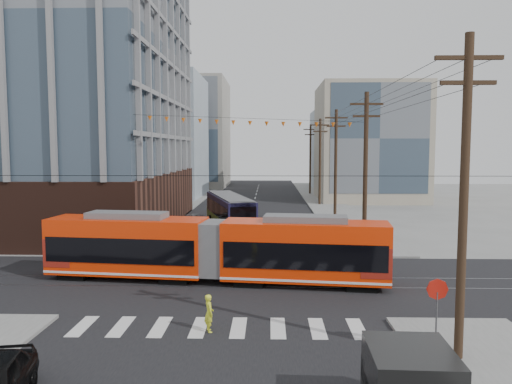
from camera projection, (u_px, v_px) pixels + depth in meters
ground at (225, 305)px, 23.24m from camera, size 160.00×160.00×0.00m
office_building at (6, 71)px, 45.46m from camera, size 30.00×25.00×28.60m
bg_bldg_nw_near at (142, 137)px, 74.67m from camera, size 18.00×16.00×18.00m
bg_bldg_ne_near at (369, 143)px, 69.92m from camera, size 14.00×14.00×16.00m
bg_bldg_nw_far at (185, 134)px, 94.42m from camera, size 16.00×18.00×20.00m
bg_bldg_ne_far at (358, 150)px, 89.87m from camera, size 16.00×16.00×14.00m
utility_pole_near at (464, 202)px, 16.56m from camera, size 0.30×0.30×11.00m
utility_pole_far at (310, 160)px, 78.30m from camera, size 0.30×0.30×11.00m
streetcar at (214, 249)px, 27.15m from camera, size 18.80×4.79×3.59m
city_bus at (230, 212)px, 44.41m from camera, size 5.35×11.45×3.18m
parked_car_silver at (169, 236)px, 37.51m from camera, size 2.56×4.51×1.41m
parked_car_white at (177, 225)px, 43.32m from camera, size 2.37×4.52×1.25m
parked_car_grey at (195, 220)px, 46.71m from camera, size 3.60×4.73×1.19m
pedestrian at (209, 313)px, 19.75m from camera, size 0.53×0.64×1.51m
stop_sign at (436, 318)px, 17.66m from camera, size 0.79×0.79×2.51m
jersey_barrier at (357, 244)px, 35.49m from camera, size 2.05×4.48×0.87m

